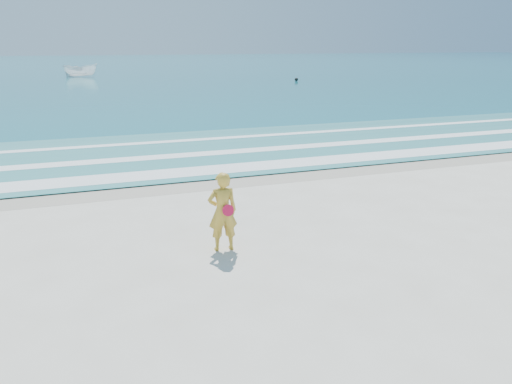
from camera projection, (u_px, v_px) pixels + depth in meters
name	position (u px, v px, depth m)	size (l,w,h in m)	color
ground	(331.00, 299.00, 9.49)	(400.00, 400.00, 0.00)	silver
wet_sand	(210.00, 181.00, 17.60)	(400.00, 2.40, 0.00)	#B2A893
ocean	(93.00, 66.00, 104.15)	(400.00, 190.00, 0.04)	#19727F
shallow	(182.00, 152.00, 22.10)	(400.00, 10.00, 0.01)	#59B7AD
foam_near	(202.00, 171.00, 18.76)	(400.00, 1.40, 0.01)	white
foam_mid	(185.00, 155.00, 21.37)	(400.00, 0.90, 0.01)	white
foam_far	(171.00, 141.00, 24.35)	(400.00, 0.60, 0.01)	white
boat	(81.00, 70.00, 69.99)	(1.75, 4.66, 1.80)	white
buoy	(296.00, 79.00, 62.30)	(0.44, 0.44, 0.44)	black
woman	(223.00, 212.00, 11.48)	(0.71, 0.48, 1.88)	gold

